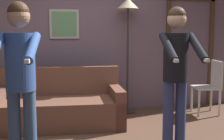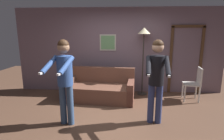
% 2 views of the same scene
% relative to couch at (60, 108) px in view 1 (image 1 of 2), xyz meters
% --- Properties ---
extents(back_wall_assembly, '(6.40, 0.10, 2.60)m').
position_rel_couch_xyz_m(back_wall_assembly, '(0.53, 0.78, 1.02)').
color(back_wall_assembly, slate).
rests_on(back_wall_assembly, ground_plane).
extents(couch, '(1.97, 1.03, 0.87)m').
position_rel_couch_xyz_m(couch, '(0.00, 0.00, 0.00)').
color(couch, brown).
rests_on(couch, ground_plane).
extents(torchiere_lamp, '(0.37, 0.37, 2.00)m').
position_rel_couch_xyz_m(torchiere_lamp, '(1.23, 0.51, 1.43)').
color(torchiere_lamp, '#332D28').
rests_on(torchiere_lamp, ground_plane).
extents(person_standing_left, '(0.51, 0.72, 1.73)m').
position_rel_couch_xyz_m(person_standing_left, '(-0.50, -1.42, 0.77)').
color(person_standing_left, '#365076').
rests_on(person_standing_left, ground_plane).
extents(person_standing_right, '(0.48, 0.69, 1.72)m').
position_rel_couch_xyz_m(person_standing_right, '(1.30, -1.26, 0.77)').
color(person_standing_right, navy).
rests_on(person_standing_right, ground_plane).
extents(dining_chair_distant, '(0.48, 0.48, 0.93)m').
position_rel_couch_xyz_m(dining_chair_distant, '(2.61, 0.08, 0.25)').
color(dining_chair_distant, silver).
rests_on(dining_chair_distant, ground_plane).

